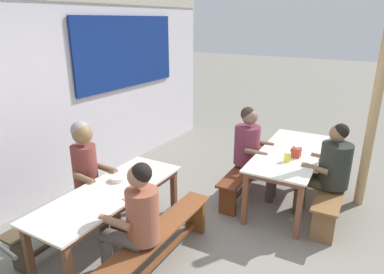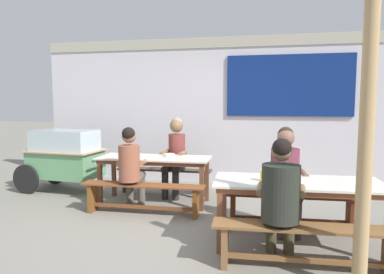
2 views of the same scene
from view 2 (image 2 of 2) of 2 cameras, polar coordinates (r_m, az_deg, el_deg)
name	(u,v)px [view 2 (image 2 of 2)]	position (r m, az deg, el deg)	size (l,w,h in m)	color
ground_plane	(185,226)	(4.64, -1.08, -14.21)	(40.00, 40.00, 0.00)	gray
backdrop_wall	(217,108)	(6.81, 4.08, 4.74)	(6.88, 0.23, 2.78)	silver
dining_table_far	(154,162)	(5.52, -6.09, -4.01)	(1.75, 0.69, 0.73)	beige
dining_table_near	(298,188)	(4.03, 16.66, -7.83)	(1.83, 0.85, 0.73)	silver
bench_far_back	(164,177)	(6.13, -4.50, -6.43)	(1.63, 0.28, 0.43)	#463726
bench_far_front	(143,195)	(5.07, -7.95, -9.19)	(1.76, 0.32, 0.43)	brown
bench_near_back	(290,205)	(4.68, 15.59, -10.48)	(1.68, 0.35, 0.43)	#5C2B17
bench_near_front	(305,241)	(3.60, 17.73, -15.63)	(1.74, 0.38, 0.43)	brown
food_cart	(65,155)	(6.65, -19.85, -2.82)	(1.63, 0.90, 1.08)	#64A16C
person_near_front	(281,195)	(3.50, 14.11, -9.05)	(0.48, 0.60, 1.25)	#443E27
person_left_back_turned	(131,165)	(5.12, -9.87, -4.42)	(0.44, 0.58, 1.23)	#635952
person_center_facing	(176,151)	(5.93, -2.68, -2.35)	(0.41, 0.55, 1.32)	#2A2727
person_right_near_table	(286,172)	(4.50, 14.86, -5.54)	(0.49, 0.61, 1.27)	#423131
tissue_box	(284,177)	(3.89, 14.55, -6.28)	(0.12, 0.11, 0.14)	#A2372A
condiment_jar	(264,175)	(3.93, 11.47, -6.09)	(0.08, 0.08, 0.12)	yellow
soup_bowl	(169,155)	(5.52, -3.67, -2.94)	(0.17, 0.17, 0.05)	silver
wooden_support_post	(365,150)	(3.16, 26.18, -1.93)	(0.12, 0.12, 2.39)	tan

